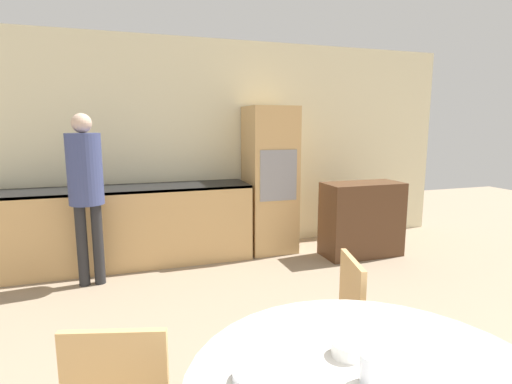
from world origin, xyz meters
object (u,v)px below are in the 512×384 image
object	(u,v)px
cup	(371,369)
bowl_centre	(348,349)
oven_unit	(270,180)
bowl_far	(258,376)
chair_far_right	(333,324)
sideboard	(362,219)
person_standing	(86,180)

from	to	relation	value
cup	bowl_centre	bearing A→B (deg)	84.54
oven_unit	bowl_centre	bearing A→B (deg)	-105.87
bowl_far	cup	bearing A→B (deg)	-19.44
chair_far_right	cup	xyz separation A→B (m)	(-0.33, -0.82, 0.31)
bowl_centre	bowl_far	bearing A→B (deg)	-174.04
chair_far_right	bowl_far	bearing A→B (deg)	-28.64
sideboard	bowl_centre	size ratio (longest dim) A/B	7.81
sideboard	cup	distance (m)	3.67
sideboard	person_standing	size ratio (longest dim) A/B	0.56
oven_unit	sideboard	bearing A→B (deg)	-29.48
chair_far_right	bowl_centre	xyz separation A→B (m)	(-0.32, -0.66, 0.29)
person_standing	bowl_centre	distance (m)	3.16
chair_far_right	bowl_far	distance (m)	1.01
person_standing	sideboard	bearing A→B (deg)	-0.88
oven_unit	person_standing	bearing A→B (deg)	-166.22
bowl_centre	oven_unit	bearing A→B (deg)	74.13
person_standing	bowl_far	bearing A→B (deg)	-76.28
bowl_centre	sideboard	bearing A→B (deg)	55.95
person_standing	bowl_centre	bearing A→B (deg)	-69.86
person_standing	bowl_centre	world-z (taller)	person_standing
chair_far_right	bowl_far	world-z (taller)	chair_far_right
bowl_far	chair_far_right	bearing A→B (deg)	46.23
person_standing	bowl_far	size ratio (longest dim) A/B	10.12
oven_unit	chair_far_right	distance (m)	2.91
person_standing	bowl_far	world-z (taller)	person_standing
oven_unit	bowl_far	size ratio (longest dim) A/B	10.80
sideboard	chair_far_right	distance (m)	2.79
bowl_centre	cup	bearing A→B (deg)	-95.46
chair_far_right	bowl_centre	size ratio (longest dim) A/B	7.09
oven_unit	person_standing	size ratio (longest dim) A/B	1.07
chair_far_right	person_standing	world-z (taller)	person_standing
sideboard	bowl_far	size ratio (longest dim) A/B	5.71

